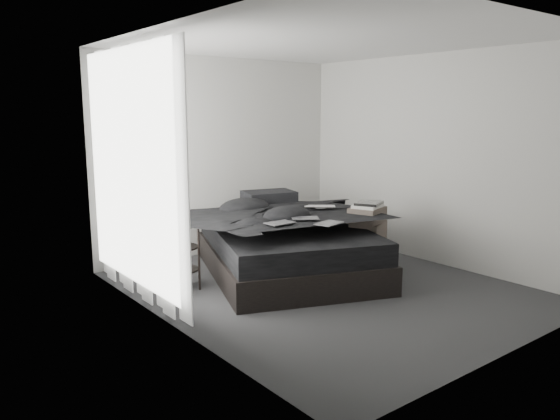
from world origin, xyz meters
TOP-DOWN VIEW (x-y plane):
  - floor at (0.00, 0.00)m, footprint 3.60×4.20m
  - ceiling at (0.00, 0.00)m, footprint 3.60×4.20m
  - wall_back at (0.00, 2.10)m, footprint 3.60×0.01m
  - wall_front at (0.00, -2.10)m, footprint 3.60×0.01m
  - wall_left at (-1.80, 0.00)m, footprint 0.01×4.20m
  - wall_right at (1.80, 0.00)m, footprint 0.01×4.20m
  - window_left at (-1.78, 0.90)m, footprint 0.02×2.00m
  - curtain_left at (-1.73, 0.90)m, footprint 0.06×2.12m
  - bed at (0.02, 0.68)m, footprint 2.46×2.78m
  - mattress at (0.02, 0.68)m, footprint 2.37×2.69m
  - duvet at (-0.00, 0.63)m, footprint 2.30×2.45m
  - pillow_lower at (0.29, 1.54)m, footprint 0.82×0.69m
  - pillow_upper at (0.35, 1.49)m, footprint 0.74×0.60m
  - laptop at (0.44, 0.58)m, footprint 0.44×0.42m
  - comic_a at (-0.46, 0.21)m, footprint 0.29×0.20m
  - comic_b at (-0.09, 0.24)m, footprint 0.35×0.32m
  - comic_c at (-0.07, -0.12)m, footprint 0.33×0.26m
  - side_stand at (-1.25, 0.94)m, footprint 0.39×0.39m
  - papers at (-1.24, 0.93)m, footprint 0.30×0.24m
  - floor_books at (-1.31, 1.26)m, footprint 0.18×0.24m
  - box_lower at (0.83, 0.18)m, footprint 0.56×0.50m
  - box_mid at (0.84, 0.17)m, footprint 0.53×0.49m
  - box_upper at (0.82, 0.17)m, footprint 0.49×0.44m
  - art_book_white at (0.83, 0.18)m, footprint 0.43×0.39m
  - art_book_snake at (0.84, 0.17)m, footprint 0.42×0.39m

SIDE VIEW (x-z plane):
  - floor at x=0.00m, z-range -0.01..0.01m
  - floor_books at x=-1.31m, z-range 0.00..0.15m
  - bed at x=0.02m, z-range 0.00..0.31m
  - box_lower at x=0.83m, z-range 0.00..0.34m
  - side_stand at x=-1.25m, z-range 0.00..0.70m
  - mattress at x=0.02m, z-range 0.31..0.56m
  - box_mid at x=0.84m, z-range 0.34..0.60m
  - pillow_lower at x=0.29m, z-range 0.56..0.72m
  - box_upper at x=0.82m, z-range 0.60..0.78m
  - duvet at x=0.00m, z-range 0.56..0.83m
  - papers at x=-1.24m, z-range 0.70..0.72m
  - pillow_upper at x=0.35m, z-range 0.72..0.86m
  - art_book_white at x=0.83m, z-range 0.78..0.81m
  - art_book_snake at x=0.84m, z-range 0.81..0.84m
  - comic_a at x=-0.46m, z-range 0.83..0.84m
  - comic_b at x=-0.09m, z-range 0.84..0.84m
  - laptop at x=0.44m, z-range 0.83..0.86m
  - comic_c at x=-0.07m, z-range 0.84..0.85m
  - curtain_left at x=-1.73m, z-range 0.04..2.52m
  - wall_back at x=0.00m, z-range 0.00..2.60m
  - wall_front at x=0.00m, z-range 0.00..2.60m
  - wall_left at x=-1.80m, z-range 0.00..2.60m
  - wall_right at x=1.80m, z-range 0.00..2.60m
  - window_left at x=-1.78m, z-range 0.20..2.50m
  - ceiling at x=0.00m, z-range 2.60..2.60m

